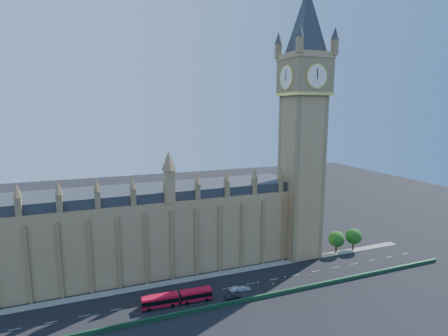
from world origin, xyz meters
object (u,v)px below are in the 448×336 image
object	(u,v)px
red_bus	(177,298)
car_grey	(233,296)
car_white	(236,289)
car_silver	(244,289)

from	to	relation	value
red_bus	car_grey	distance (m)	15.85
car_white	car_grey	bearing A→B (deg)	138.43
red_bus	car_white	xyz separation A→B (m)	(18.03, 0.78, -1.05)
car_silver	car_grey	bearing A→B (deg)	127.31
red_bus	car_silver	bearing A→B (deg)	2.52
car_grey	car_silver	xyz separation A→B (m)	(4.78, 2.75, -0.14)
red_bus	car_white	bearing A→B (deg)	4.93
car_white	red_bus	bearing A→B (deg)	85.78
car_silver	car_white	distance (m)	2.45
car_white	car_silver	bearing A→B (deg)	-114.69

